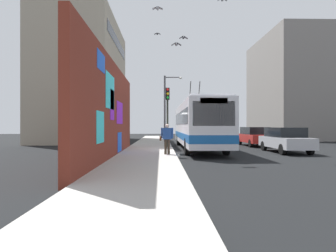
# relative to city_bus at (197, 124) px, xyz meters

# --- Properties ---
(ground_plane) EXTENTS (80.00, 80.00, 0.00)m
(ground_plane) POSITION_rel_city_bus_xyz_m (-1.53, 1.80, -1.84)
(ground_plane) COLOR black
(sidewalk_slab) EXTENTS (48.00, 3.20, 0.15)m
(sidewalk_slab) POSITION_rel_city_bus_xyz_m (-1.53, 3.40, -1.76)
(sidewalk_slab) COLOR #ADA8A0
(sidewalk_slab) RESTS_ON ground_plane
(graffiti_wall) EXTENTS (13.99, 0.32, 4.94)m
(graffiti_wall) POSITION_rel_city_bus_xyz_m (-5.55, 5.15, 0.64)
(graffiti_wall) COLOR maroon
(graffiti_wall) RESTS_ON ground_plane
(building_far_left) EXTENTS (13.62, 7.17, 12.94)m
(building_far_left) POSITION_rel_city_bus_xyz_m (10.81, 11.00, 4.64)
(building_far_left) COLOR #9E937F
(building_far_left) RESTS_ON ground_plane
(building_far_right) EXTENTS (12.74, 9.71, 13.04)m
(building_far_right) POSITION_rel_city_bus_xyz_m (15.54, -15.20, 4.68)
(building_far_right) COLOR gray
(building_far_right) RESTS_ON ground_plane
(city_bus) EXTENTS (12.43, 2.52, 5.08)m
(city_bus) POSITION_rel_city_bus_xyz_m (0.00, 0.00, 0.00)
(city_bus) COLOR silver
(city_bus) RESTS_ON ground_plane
(parked_car_silver) EXTENTS (4.38, 1.84, 1.58)m
(parked_car_silver) POSITION_rel_city_bus_xyz_m (-2.54, -5.20, -1.00)
(parked_car_silver) COLOR #B7B7BC
(parked_car_silver) RESTS_ON ground_plane
(parked_car_red) EXTENTS (4.55, 1.86, 1.58)m
(parked_car_red) POSITION_rel_city_bus_xyz_m (3.12, -5.20, -1.00)
(parked_car_red) COLOR #B21E19
(parked_car_red) RESTS_ON ground_plane
(pedestrian_at_curb) EXTENTS (0.22, 0.74, 1.64)m
(pedestrian_at_curb) POSITION_rel_city_bus_xyz_m (-4.88, 2.30, -0.73)
(pedestrian_at_curb) COLOR #3F3326
(pedestrian_at_curb) RESTS_ON sidewalk_slab
(traffic_light) EXTENTS (0.49, 0.28, 4.26)m
(traffic_light) POSITION_rel_city_bus_xyz_m (-0.07, 2.15, 1.17)
(traffic_light) COLOR #2D382D
(traffic_light) RESTS_ON sidewalk_slab
(street_lamp) EXTENTS (0.44, 1.76, 6.36)m
(street_lamp) POSITION_rel_city_bus_xyz_m (6.89, 2.05, 1.98)
(street_lamp) COLOR #4C4C51
(street_lamp) RESTS_ON sidewalk_slab
(flying_pigeons) EXTENTS (9.70, 4.34, 3.74)m
(flying_pigeons) POSITION_rel_city_bus_xyz_m (-2.54, 1.58, 6.08)
(flying_pigeons) COLOR gray
(curbside_puddle) EXTENTS (1.19, 1.19, 0.00)m
(curbside_puddle) POSITION_rel_city_bus_xyz_m (-3.66, 1.20, -1.83)
(curbside_puddle) COLOR black
(curbside_puddle) RESTS_ON ground_plane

